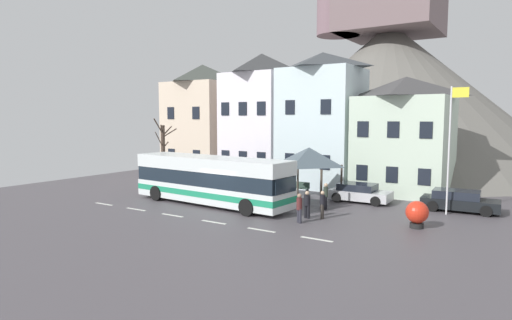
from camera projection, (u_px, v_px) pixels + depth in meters
The scene contains 19 objects.
ground_plane at pixel (223, 210), 26.12m from camera, with size 40.00×60.00×0.07m.
townhouse_00 at pixel (203, 120), 41.51m from camera, with size 6.08×5.62×10.60m.
townhouse_01 at pixel (262, 118), 38.07m from camera, with size 5.41×5.91×11.13m.
townhouse_02 at pixel (322, 120), 34.68m from camera, with size 5.93×5.35×10.73m.
townhouse_03 at pixel (404, 135), 31.70m from camera, with size 6.31×6.20×8.54m.
hilltop_castle at pixel (388, 93), 47.83m from camera, with size 37.11×37.11×23.43m.
transit_bus at pixel (211, 181), 27.54m from camera, with size 11.55×3.33×3.07m.
bus_shelter at pixel (309, 157), 28.46m from camera, with size 3.60×3.60×3.61m.
parked_car_00 at pixel (359, 193), 28.51m from camera, with size 3.96×2.04×1.22m.
parked_car_01 at pixel (168, 173), 38.39m from camera, with size 4.68×2.31×1.30m.
parked_car_02 at pixel (459, 201), 25.64m from camera, with size 4.36×2.07×1.25m.
pedestrian_00 at pixel (322, 203), 23.69m from camera, with size 0.30×0.33×1.55m.
pedestrian_01 at pixel (326, 195), 26.01m from camera, with size 0.28×0.32×1.63m.
pedestrian_02 at pixel (299, 207), 22.75m from camera, with size 0.31×0.30×1.57m.
pedestrian_03 at pixel (307, 204), 23.83m from camera, with size 0.38×0.35×1.53m.
public_bench at pixel (299, 187), 31.58m from camera, with size 1.57×0.48×0.87m.
flagpole at pixel (451, 141), 24.38m from camera, with size 0.95×0.10×7.31m.
harbour_buoy at pixel (417, 213), 21.71m from camera, with size 1.13×1.13×1.38m.
bare_tree_00 at pixel (163, 155), 33.39m from camera, with size 1.31×1.73×5.52m.
Camera 1 is at (15.59, -20.54, 5.55)m, focal length 30.24 mm.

